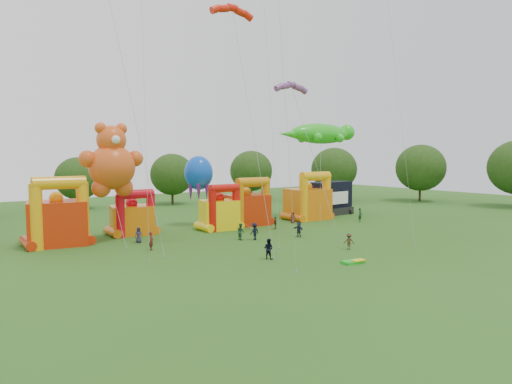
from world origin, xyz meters
TOP-DOWN VIEW (x-y plane):
  - ground at (0.00, 0.00)m, footprint 160.00×160.00m
  - tree_ring at (-1.20, 0.63)m, footprint 125.74×127.87m
  - bouncy_castle_0 at (-18.38, 27.21)m, footprint 6.33×5.39m
  - bouncy_castle_1 at (-9.76, 28.97)m, footprint 5.29×4.54m
  - bouncy_castle_2 at (0.50, 26.15)m, footprint 5.04×4.36m
  - bouncy_castle_3 at (5.38, 27.24)m, footprint 5.85×4.90m
  - bouncy_castle_4 at (15.70, 26.54)m, footprint 6.09×5.07m
  - stage_trailer at (21.74, 28.56)m, footprint 8.37×3.73m
  - teddy_bear_kite at (-12.93, 26.02)m, footprint 6.89×7.23m
  - gecko_kite at (18.22, 26.88)m, footprint 14.97×7.50m
  - octopus_kite at (1.22, 28.78)m, footprint 6.47×7.64m
  - parafoil_kites at (-7.24, 16.73)m, footprint 24.63×12.15m
  - diamond_kites at (-1.85, 12.48)m, footprint 27.63×16.80m
  - folded_kite_bundle at (0.81, 4.09)m, footprint 2.06×1.20m
  - spectator_0 at (-11.03, 23.77)m, footprint 0.87×0.61m
  - spectator_1 at (-11.44, 19.28)m, footprint 0.73×0.81m
  - spectator_2 at (-1.17, 18.91)m, footprint 0.70×0.90m
  - spectator_3 at (0.02, 17.94)m, footprint 1.33×0.90m
  - spectator_4 at (6.38, 22.44)m, footprint 0.81×0.99m
  - spectator_5 at (5.21, 16.53)m, footprint 0.61×1.66m
  - spectator_6 at (11.39, 25.00)m, footprint 0.89×0.75m
  - spectator_7 at (20.14, 20.72)m, footprint 0.82×0.68m
  - spectator_8 at (-4.27, 9.63)m, footprint 1.05×1.14m
  - spectator_9 at (4.74, 8.35)m, footprint 1.21×1.10m

SIDE VIEW (x-z plane):
  - ground at x=0.00m, z-range 0.00..0.00m
  - folded_kite_bundle at x=0.81m, z-range -0.02..0.29m
  - spectator_6 at x=11.39m, z-range 0.00..1.55m
  - spectator_4 at x=6.38m, z-range 0.00..1.58m
  - spectator_9 at x=4.74m, z-range 0.00..1.63m
  - spectator_0 at x=-11.03m, z-range 0.00..1.68m
  - spectator_5 at x=5.21m, z-range 0.00..1.76m
  - spectator_2 at x=-1.17m, z-range 0.00..1.83m
  - spectator_1 at x=-11.44m, z-range 0.00..1.85m
  - spectator_8 at x=-4.27m, z-range 0.00..1.88m
  - spectator_3 at x=0.02m, z-range 0.00..1.89m
  - spectator_7 at x=20.14m, z-range 0.00..1.92m
  - bouncy_castle_1 at x=-9.76m, z-range -0.63..4.77m
  - bouncy_castle_2 at x=0.50m, z-range -0.67..5.12m
  - bouncy_castle_3 at x=5.38m, z-range -0.78..5.65m
  - stage_trailer at x=21.74m, z-range -0.10..5.13m
  - bouncy_castle_4 at x=15.70m, z-range -0.86..6.13m
  - bouncy_castle_0 at x=-18.38m, z-range -0.89..6.35m
  - octopus_kite at x=1.22m, z-range -0.82..8.53m
  - tree_ring at x=-1.20m, z-range 0.22..12.30m
  - teddy_bear_kite at x=-12.93m, z-range 1.70..14.60m
  - gecko_kite at x=18.22m, z-range 1.12..15.39m
  - parafoil_kites at x=-7.24m, z-range -1.38..25.14m
  - diamond_kites at x=-1.85m, z-range -2.52..33.83m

